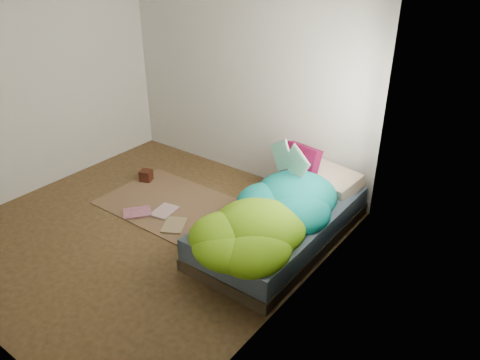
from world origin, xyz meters
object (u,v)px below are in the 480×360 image
object	(u,v)px
pillow_magenta	(301,163)
floor_book_a	(157,209)
bed	(281,226)
floor_book_b	(137,207)
wooden_box	(146,175)
open_book	(289,151)

from	to	relation	value
pillow_magenta	floor_book_a	size ratio (longest dim) A/B	1.35
bed	floor_book_b	bearing A→B (deg)	-163.42
bed	floor_book_a	xyz separation A→B (m)	(-1.42, -0.37, -0.15)
bed	wooden_box	distance (m)	2.05
bed	floor_book_a	size ratio (longest dim) A/B	6.70
pillow_magenta	open_book	distance (m)	0.44
bed	open_book	size ratio (longest dim) A/B	4.18
open_book	floor_book_b	bearing A→B (deg)	-131.39
floor_book_b	open_book	bearing A→B (deg)	67.55
bed	open_book	distance (m)	0.77
open_book	floor_book_a	size ratio (longest dim) A/B	1.60
open_book	wooden_box	xyz separation A→B (m)	(-1.88, -0.30, -0.75)
pillow_magenta	wooden_box	bearing A→B (deg)	-152.53
open_book	floor_book_a	world-z (taller)	open_book
bed	floor_book_a	distance (m)	1.48
bed	open_book	bearing A→B (deg)	114.38
pillow_magenta	floor_book_a	distance (m)	1.70
wooden_box	floor_book_a	bearing A→B (deg)	-34.42
floor_book_a	wooden_box	bearing A→B (deg)	136.09
bed	pillow_magenta	world-z (taller)	pillow_magenta
open_book	floor_book_b	world-z (taller)	open_book
floor_book_b	floor_book_a	bearing A→B (deg)	67.14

